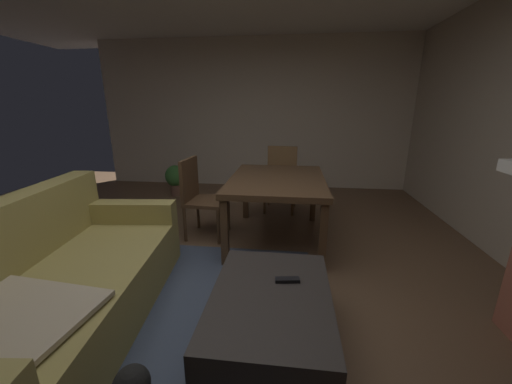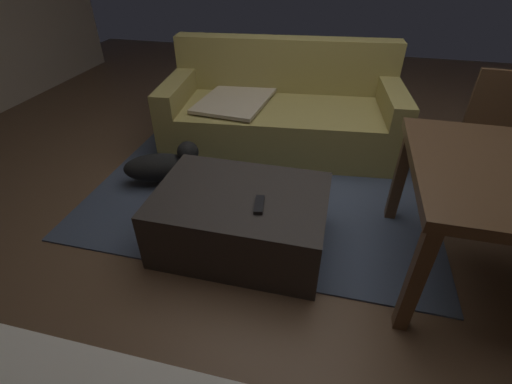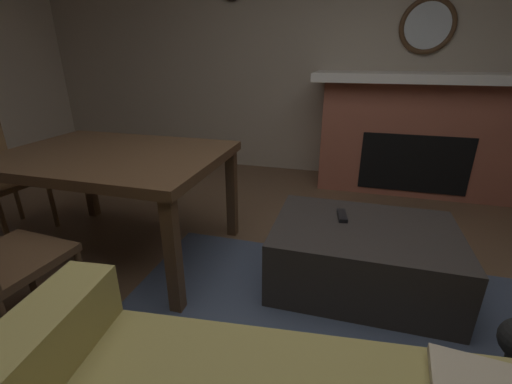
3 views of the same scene
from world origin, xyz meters
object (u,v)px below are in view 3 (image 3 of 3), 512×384
Objects in this scene: ottoman_coffee_table at (362,257)px; dining_table at (113,164)px; round_wall_mirror at (427,26)px; fireplace at (414,133)px; tv_remote at (342,216)px.

dining_table reaches higher than ottoman_coffee_table.
round_wall_mirror reaches higher than ottoman_coffee_table.
round_wall_mirror is at bearing -90.00° from fireplace.
dining_table is at bearing 42.60° from fireplace.
tv_remote reaches higher than ottoman_coffee_table.
round_wall_mirror is at bearing -133.44° from dining_table.
round_wall_mirror reaches higher than dining_table.
tv_remote is at bearing -174.30° from dining_table.
tv_remote is at bearing -35.22° from ottoman_coffee_table.
dining_table is (1.48, 0.15, 0.25)m from tv_remote.
round_wall_mirror is 0.50× the size of ottoman_coffee_table.
round_wall_mirror is 2.61m from ottoman_coffee_table.
dining_table is at bearing 1.79° from ottoman_coffee_table.
ottoman_coffee_table is at bearing -178.21° from dining_table.
tv_remote is (0.61, 2.06, -1.18)m from round_wall_mirror.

